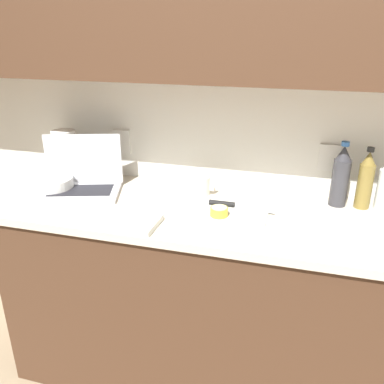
{
  "coord_description": "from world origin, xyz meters",
  "views": [
    {
      "loc": [
        0.08,
        -1.51,
        1.63
      ],
      "look_at": [
        -0.34,
        -0.01,
        0.99
      ],
      "focal_mm": 38.0,
      "sensor_mm": 36.0,
      "label": 1
    }
  ],
  "objects_px": {
    "lemon_half_cut": "(219,212)",
    "measuring_cup": "(200,185)",
    "bowl_white": "(52,185)",
    "knife": "(230,205)",
    "cutting_board": "(228,212)",
    "bottle_water_clear": "(341,177)",
    "paper_towel_roll": "(65,154)",
    "bottle_oil_tall": "(365,181)",
    "laptop": "(82,179)"
  },
  "relations": [
    {
      "from": "laptop",
      "to": "paper_towel_roll",
      "type": "distance_m",
      "value": 0.24
    },
    {
      "from": "paper_towel_roll",
      "to": "knife",
      "type": "bearing_deg",
      "value": -10.56
    },
    {
      "from": "knife",
      "to": "lemon_half_cut",
      "type": "distance_m",
      "value": 0.1
    },
    {
      "from": "bowl_white",
      "to": "knife",
      "type": "bearing_deg",
      "value": 2.22
    },
    {
      "from": "knife",
      "to": "paper_towel_roll",
      "type": "distance_m",
      "value": 0.89
    },
    {
      "from": "cutting_board",
      "to": "measuring_cup",
      "type": "bearing_deg",
      "value": 133.72
    },
    {
      "from": "paper_towel_roll",
      "to": "lemon_half_cut",
      "type": "bearing_deg",
      "value": -17.17
    },
    {
      "from": "bottle_oil_tall",
      "to": "measuring_cup",
      "type": "bearing_deg",
      "value": -176.75
    },
    {
      "from": "laptop",
      "to": "bottle_water_clear",
      "type": "height_order",
      "value": "bottle_water_clear"
    },
    {
      "from": "measuring_cup",
      "to": "bowl_white",
      "type": "bearing_deg",
      "value": -166.89
    },
    {
      "from": "bottle_oil_tall",
      "to": "bowl_white",
      "type": "distance_m",
      "value": 1.39
    },
    {
      "from": "knife",
      "to": "bottle_oil_tall",
      "type": "xyz_separation_m",
      "value": [
        0.54,
        0.16,
        0.1
      ]
    },
    {
      "from": "bottle_oil_tall",
      "to": "measuring_cup",
      "type": "relative_size",
      "value": 2.31
    },
    {
      "from": "measuring_cup",
      "to": "bowl_white",
      "type": "height_order",
      "value": "measuring_cup"
    },
    {
      "from": "knife",
      "to": "bowl_white",
      "type": "relative_size",
      "value": 1.45
    },
    {
      "from": "measuring_cup",
      "to": "lemon_half_cut",
      "type": "bearing_deg",
      "value": -58.45
    },
    {
      "from": "laptop",
      "to": "lemon_half_cut",
      "type": "height_order",
      "value": "laptop"
    },
    {
      "from": "bottle_water_clear",
      "to": "measuring_cup",
      "type": "height_order",
      "value": "bottle_water_clear"
    },
    {
      "from": "bottle_water_clear",
      "to": "bowl_white",
      "type": "distance_m",
      "value": 1.29
    },
    {
      "from": "laptop",
      "to": "paper_towel_roll",
      "type": "relative_size",
      "value": 1.69
    },
    {
      "from": "measuring_cup",
      "to": "paper_towel_roll",
      "type": "relative_size",
      "value": 0.48
    },
    {
      "from": "laptop",
      "to": "bottle_water_clear",
      "type": "xyz_separation_m",
      "value": [
        1.14,
        0.15,
        0.07
      ]
    },
    {
      "from": "knife",
      "to": "paper_towel_roll",
      "type": "xyz_separation_m",
      "value": [
        -0.87,
        0.16,
        0.1
      ]
    },
    {
      "from": "measuring_cup",
      "to": "knife",
      "type": "bearing_deg",
      "value": -37.11
    },
    {
      "from": "measuring_cup",
      "to": "paper_towel_roll",
      "type": "xyz_separation_m",
      "value": [
        -0.71,
        0.04,
        0.08
      ]
    },
    {
      "from": "laptop",
      "to": "bottle_water_clear",
      "type": "relative_size",
      "value": 1.45
    },
    {
      "from": "knife",
      "to": "bottle_water_clear",
      "type": "relative_size",
      "value": 1.0
    },
    {
      "from": "measuring_cup",
      "to": "paper_towel_roll",
      "type": "bearing_deg",
      "value": 176.85
    },
    {
      "from": "cutting_board",
      "to": "paper_towel_roll",
      "type": "bearing_deg",
      "value": 166.44
    },
    {
      "from": "lemon_half_cut",
      "to": "measuring_cup",
      "type": "relative_size",
      "value": 0.62
    },
    {
      "from": "cutting_board",
      "to": "bowl_white",
      "type": "xyz_separation_m",
      "value": [
        -0.83,
        0.02,
        0.03
      ]
    },
    {
      "from": "cutting_board",
      "to": "measuring_cup",
      "type": "xyz_separation_m",
      "value": [
        -0.16,
        0.17,
        0.04
      ]
    },
    {
      "from": "knife",
      "to": "paper_towel_roll",
      "type": "relative_size",
      "value": 1.17
    },
    {
      "from": "lemon_half_cut",
      "to": "knife",
      "type": "bearing_deg",
      "value": 74.62
    },
    {
      "from": "measuring_cup",
      "to": "laptop",
      "type": "bearing_deg",
      "value": -168.27
    },
    {
      "from": "bowl_white",
      "to": "paper_towel_roll",
      "type": "bearing_deg",
      "value": 101.36
    },
    {
      "from": "laptop",
      "to": "bowl_white",
      "type": "height_order",
      "value": "laptop"
    },
    {
      "from": "cutting_board",
      "to": "lemon_half_cut",
      "type": "distance_m",
      "value": 0.06
    },
    {
      "from": "bottle_oil_tall",
      "to": "knife",
      "type": "bearing_deg",
      "value": -163.06
    },
    {
      "from": "lemon_half_cut",
      "to": "measuring_cup",
      "type": "xyz_separation_m",
      "value": [
        -0.14,
        0.22,
        0.02
      ]
    },
    {
      "from": "lemon_half_cut",
      "to": "bowl_white",
      "type": "bearing_deg",
      "value": 175.3
    },
    {
      "from": "knife",
      "to": "bottle_oil_tall",
      "type": "height_order",
      "value": "bottle_oil_tall"
    },
    {
      "from": "lemon_half_cut",
      "to": "measuring_cup",
      "type": "bearing_deg",
      "value": 121.55
    },
    {
      "from": "knife",
      "to": "measuring_cup",
      "type": "height_order",
      "value": "measuring_cup"
    },
    {
      "from": "bottle_oil_tall",
      "to": "bottle_water_clear",
      "type": "height_order",
      "value": "bottle_water_clear"
    },
    {
      "from": "bottle_water_clear",
      "to": "measuring_cup",
      "type": "xyz_separation_m",
      "value": [
        -0.6,
        -0.04,
        -0.09
      ]
    },
    {
      "from": "measuring_cup",
      "to": "cutting_board",
      "type": "bearing_deg",
      "value": -46.28
    },
    {
      "from": "knife",
      "to": "measuring_cup",
      "type": "distance_m",
      "value": 0.21
    },
    {
      "from": "lemon_half_cut",
      "to": "bowl_white",
      "type": "xyz_separation_m",
      "value": [
        -0.81,
        0.07,
        0.01
      ]
    },
    {
      "from": "lemon_half_cut",
      "to": "paper_towel_roll",
      "type": "distance_m",
      "value": 0.89
    }
  ]
}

